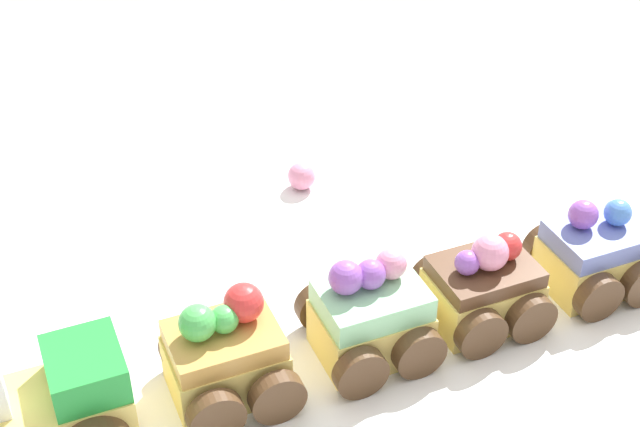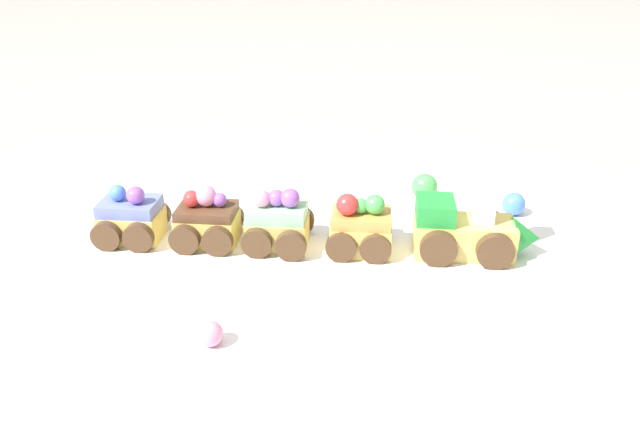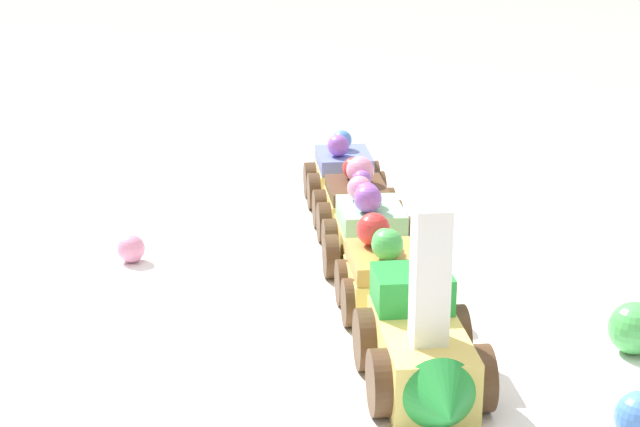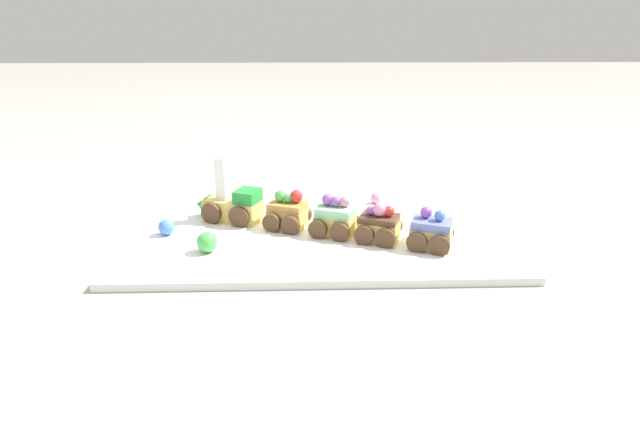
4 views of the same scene
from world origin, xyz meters
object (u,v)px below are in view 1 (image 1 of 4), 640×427
at_px(cake_train_locomotive, 16,419).
at_px(cake_car_blueberry, 595,255).
at_px(cake_car_chocolate, 483,289).
at_px(cake_car_caramel, 230,360).
at_px(gumball_pink, 302,176).
at_px(cake_car_mint, 371,318).

distance_m(cake_train_locomotive, cake_car_blueberry, 0.35).
bearing_deg(cake_car_chocolate, cake_car_caramel, -0.28).
relative_size(cake_train_locomotive, gumball_pink, 6.32).
relative_size(cake_car_mint, gumball_pink, 4.05).
height_order(cake_car_chocolate, cake_car_blueberry, same).
relative_size(cake_train_locomotive, cake_car_blueberry, 1.56).
distance_m(cake_train_locomotive, cake_car_mint, 0.19).
distance_m(cake_train_locomotive, gumball_pink, 0.28).
bearing_deg(cake_car_chocolate, gumball_pink, -74.70).
bearing_deg(cake_train_locomotive, cake_car_mint, -179.86).
bearing_deg(cake_car_mint, cake_train_locomotive, 0.14).
distance_m(cake_train_locomotive, cake_car_chocolate, 0.27).
bearing_deg(cake_car_mint, gumball_pink, -98.81).
bearing_deg(cake_car_blueberry, cake_car_mint, -0.09).
xyz_separation_m(cake_train_locomotive, gumball_pink, (-0.27, -0.08, -0.02)).
bearing_deg(cake_car_chocolate, cake_car_blueberry, -179.72).
xyz_separation_m(cake_car_caramel, cake_car_mint, (-0.08, 0.03, 0.00)).
relative_size(cake_train_locomotive, cake_car_chocolate, 1.56).
height_order(cake_car_mint, gumball_pink, cake_car_mint).
bearing_deg(gumball_pink, cake_train_locomotive, 16.13).
height_order(cake_car_chocolate, gumball_pink, cake_car_chocolate).
distance_m(cake_car_mint, cake_car_chocolate, 0.07).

